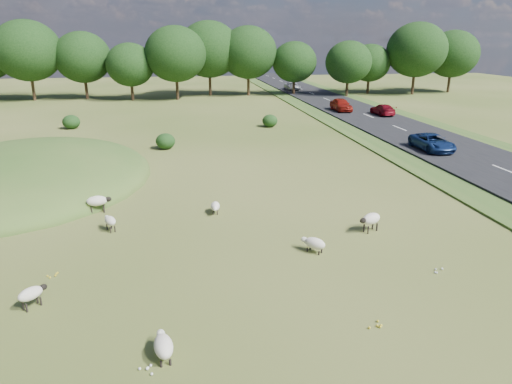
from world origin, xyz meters
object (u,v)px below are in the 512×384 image
(sheep_0, at_px, (371,219))
(car_2, at_px, (383,109))
(sheep_4, at_px, (31,294))
(car_4, at_px, (292,86))
(sheep_1, at_px, (163,346))
(sheep_5, at_px, (98,201))
(car_0, at_px, (341,105))
(sheep_2, at_px, (215,206))
(car_3, at_px, (432,142))
(sheep_3, at_px, (110,221))
(sheep_6, at_px, (314,243))

(sheep_0, distance_m, car_2, 35.56)
(sheep_4, xyz_separation_m, car_4, (25.17, 65.97, 0.39))
(sheep_0, xyz_separation_m, sheep_1, (-9.45, -7.72, -0.20))
(sheep_5, bearing_deg, car_0, 43.32)
(sheep_2, bearing_deg, car_2, 148.11)
(car_3, bearing_deg, sheep_3, -152.52)
(sheep_0, distance_m, sheep_6, 3.69)
(sheep_2, height_order, car_3, car_3)
(sheep_3, bearing_deg, car_0, -61.31)
(sheep_2, distance_m, sheep_6, 6.55)
(sheep_0, height_order, car_0, car_0)
(car_4, bearing_deg, sheep_1, -106.59)
(sheep_2, relative_size, car_3, 0.24)
(car_2, xyz_separation_m, car_3, (-3.80, -17.92, 0.02))
(sheep_1, height_order, sheep_3, sheep_3)
(sheep_2, relative_size, car_2, 0.25)
(sheep_4, xyz_separation_m, car_0, (25.17, 40.38, 0.49))
(sheep_5, relative_size, car_2, 0.31)
(sheep_3, height_order, sheep_5, sheep_5)
(sheep_1, bearing_deg, car_4, -26.09)
(sheep_6, height_order, car_3, car_3)
(sheep_6, bearing_deg, sheep_4, 58.47)
(sheep_0, relative_size, car_4, 0.27)
(sheep_4, bearing_deg, sheep_3, 29.09)
(sheep_3, xyz_separation_m, sheep_6, (8.96, -3.83, -0.09))
(car_0, bearing_deg, sheep_2, -119.41)
(sheep_1, distance_m, sheep_6, 8.62)
(sheep_1, distance_m, car_0, 48.44)
(sheep_5, xyz_separation_m, car_2, (28.20, 27.48, 0.23))
(sheep_5, bearing_deg, sheep_2, -19.33)
(sheep_0, xyz_separation_m, sheep_4, (-13.94, -4.29, -0.12))
(sheep_1, bearing_deg, car_3, -52.68)
(sheep_1, bearing_deg, sheep_4, 43.12)
(sheep_2, xyz_separation_m, sheep_4, (-6.85, -7.90, 0.14))
(sheep_6, distance_m, car_4, 65.03)
(sheep_5, height_order, car_3, car_3)
(sheep_1, relative_size, sheep_3, 1.21)
(sheep_3, bearing_deg, sheep_6, -139.87)
(sheep_0, xyz_separation_m, sheep_2, (-7.09, 3.61, -0.26))
(sheep_0, xyz_separation_m, car_3, (11.22, 14.31, 0.25))
(sheep_3, relative_size, car_3, 0.23)
(car_2, distance_m, car_4, 29.70)
(car_3, bearing_deg, car_2, 78.03)
(car_0, distance_m, car_2, 5.42)
(sheep_4, distance_m, car_4, 70.61)
(sheep_1, xyz_separation_m, sheep_3, (-2.77, 9.84, 0.07))
(sheep_0, xyz_separation_m, car_0, (11.22, 36.09, 0.38))
(sheep_1, relative_size, sheep_2, 1.16)
(sheep_0, bearing_deg, sheep_5, -45.79)
(sheep_5, relative_size, sheep_6, 1.22)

